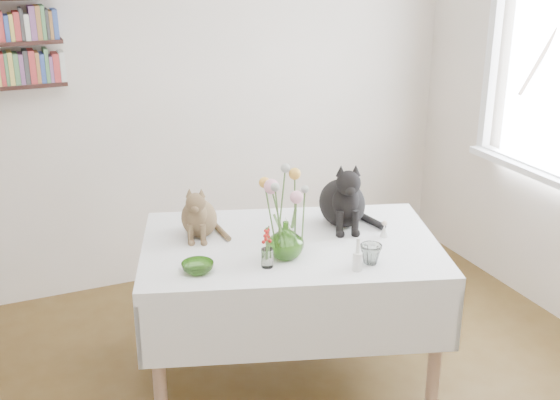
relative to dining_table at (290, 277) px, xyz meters
name	(u,v)px	position (x,y,z in m)	size (l,w,h in m)	color
room	(325,219)	(-0.24, -0.83, 0.66)	(4.08, 4.58, 2.58)	brown
dining_table	(290,277)	(0.00, 0.00, 0.00)	(1.67, 1.33, 0.78)	white
tabby_cat	(199,208)	(-0.38, 0.26, 0.34)	(0.19, 0.25, 0.29)	olive
black_cat	(342,191)	(0.34, 0.10, 0.38)	(0.25, 0.32, 0.37)	black
flower_vase	(286,240)	(-0.09, -0.15, 0.28)	(0.17, 0.17, 0.18)	#6DAD45
green_bowl	(198,267)	(-0.52, -0.13, 0.21)	(0.15, 0.15, 0.05)	#6DAD45
drinking_glass	(371,254)	(0.24, -0.36, 0.24)	(0.10, 0.10, 0.09)	white
candlestick	(357,260)	(0.15, -0.40, 0.24)	(0.04, 0.04, 0.16)	white
berry_jar	(267,247)	(-0.21, -0.21, 0.29)	(0.06, 0.06, 0.22)	white
porcelain_figurine	(384,230)	(0.46, -0.12, 0.23)	(0.05, 0.05, 0.09)	white
flower_bouquet	(285,189)	(-0.09, -0.14, 0.53)	(0.17, 0.13, 0.39)	#4C7233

